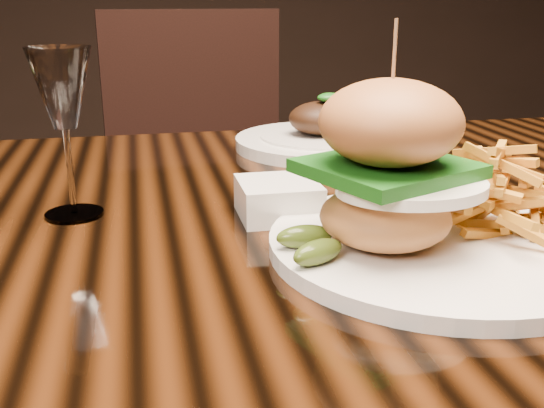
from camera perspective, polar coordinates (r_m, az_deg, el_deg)
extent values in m
cube|color=black|center=(0.74, 2.48, -1.74)|extent=(1.60, 0.90, 0.04)
cylinder|color=silver|center=(0.62, 14.79, -3.54)|extent=(0.32, 0.32, 0.01)
ellipsoid|color=#A46A35|center=(0.58, 10.09, -1.14)|extent=(0.12, 0.12, 0.05)
ellipsoid|color=white|center=(0.56, 12.42, 1.47)|extent=(0.13, 0.11, 0.01)
ellipsoid|color=orange|center=(0.57, 15.12, 1.93)|extent=(0.03, 0.03, 0.01)
cube|color=#1E6F1B|center=(0.57, 10.32, 2.92)|extent=(0.17, 0.17, 0.01)
ellipsoid|color=#955329|center=(0.56, 10.57, 7.22)|extent=(0.12, 0.12, 0.07)
cylinder|color=#A6764D|center=(0.55, 10.79, 11.02)|extent=(0.00, 0.00, 0.10)
ellipsoid|color=#303E10|center=(0.54, 4.14, -4.31)|extent=(0.06, 0.04, 0.02)
ellipsoid|color=#303E10|center=(0.57, 2.91, -2.91)|extent=(0.05, 0.02, 0.02)
cube|color=silver|center=(0.69, 0.56, 0.46)|extent=(0.09, 0.09, 0.04)
cylinder|color=white|center=(0.73, -17.29, -0.85)|extent=(0.06, 0.06, 0.00)
cylinder|color=white|center=(0.72, -17.65, 2.84)|extent=(0.01, 0.01, 0.09)
cone|color=white|center=(0.70, -18.34, 9.84)|extent=(0.07, 0.07, 0.08)
cylinder|color=silver|center=(1.02, 4.43, 5.51)|extent=(0.27, 0.27, 0.02)
cylinder|color=silver|center=(1.02, 4.43, 5.62)|extent=(0.19, 0.19, 0.02)
ellipsoid|color=black|center=(1.01, 4.49, 7.68)|extent=(0.10, 0.09, 0.05)
ellipsoid|color=#1E6F1B|center=(1.00, 5.23, 9.49)|extent=(0.04, 0.03, 0.01)
cube|color=black|center=(1.57, -5.48, -1.70)|extent=(0.49, 0.49, 0.06)
cube|color=black|center=(1.71, -7.11, 8.54)|extent=(0.46, 0.08, 0.50)
cylinder|color=black|center=(1.47, -11.19, -13.08)|extent=(0.04, 0.04, 0.45)
cylinder|color=black|center=(1.54, 3.25, -11.23)|extent=(0.04, 0.04, 0.45)
cylinder|color=black|center=(1.81, -12.40, -6.99)|extent=(0.04, 0.04, 0.45)
cylinder|color=black|center=(1.87, -0.66, -5.76)|extent=(0.04, 0.04, 0.45)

